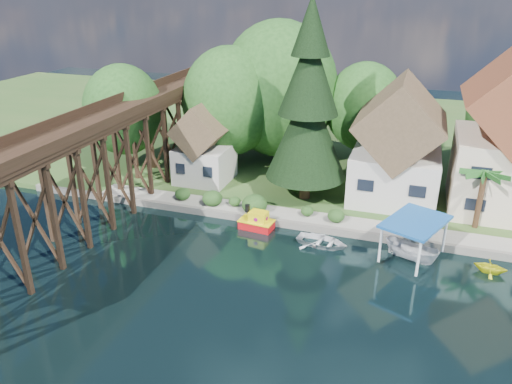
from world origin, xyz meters
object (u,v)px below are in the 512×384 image
house_center (511,143)px  trestle_bridge (102,158)px  boat_canopy (413,243)px  boat_yellow (491,265)px  boat_white_a (322,241)px  tugboat (257,222)px  shed (204,148)px  house_left (397,149)px  palm_tree (485,175)px  conifer (308,107)px

house_center → trestle_bridge: bearing=-160.5°
boat_canopy → boat_yellow: boat_canopy is taller
house_center → boat_white_a: size_ratio=3.49×
house_center → tugboat: 22.11m
trestle_bridge → house_center: bearing=19.5°
boat_canopy → shed: bearing=156.7°
trestle_bridge → boat_yellow: bearing=1.2°
trestle_bridge → house_left: bearing=25.2°
palm_tree → boat_canopy: palm_tree is taller
palm_tree → house_center: bearing=65.0°
trestle_bridge → conifer: (15.39, 8.17, 3.61)m
palm_tree → boat_canopy: 8.51m
palm_tree → boat_canopy: bearing=-127.6°
tugboat → boat_white_a: (5.68, -1.08, -0.20)m
boat_white_a → boat_canopy: boat_canopy is taller
conifer → boat_yellow: 18.86m
trestle_bridge → boat_white_a: 19.22m
palm_tree → tugboat: bearing=-164.0°
house_left → tugboat: 14.26m
tugboat → palm_tree: bearing=16.0°
house_left → boat_yellow: house_left is taller
house_center → boat_white_a: house_center is taller
house_center → boat_yellow: (-1.48, -10.67, -5.84)m
house_center → tugboat: size_ratio=4.67×
palm_tree → boat_yellow: bearing=-83.8°
conifer → boat_yellow: size_ratio=8.01×
trestle_bridge → palm_tree: trestle_bridge is taller
house_center → shed: 27.20m
shed → boat_yellow: shed is taller
shed → boat_white_a: bearing=-32.2°
house_left → tugboat: size_ratio=3.71×
house_left → boat_canopy: size_ratio=1.83×
conifer → boat_canopy: 14.47m
conifer → boat_yellow: (15.13, -7.52, -8.38)m
shed → boat_canopy: bearing=-23.3°
conifer → palm_tree: conifer is taller
house_left → house_center: (9.00, 0.50, 1.28)m
house_center → boat_yellow: size_ratio=6.33×
palm_tree → boat_white_a: size_ratio=1.30×
house_left → house_center: 9.10m
house_left → boat_white_a: (-4.45, -10.05, -4.73)m
boat_white_a → boat_canopy: size_ratio=0.66×
trestle_bridge → palm_tree: size_ratio=8.53×
house_center → palm_tree: 5.25m
house_left → palm_tree: bearing=-30.8°
tugboat → boat_canopy: (12.28, -1.23, 0.79)m
trestle_bridge → tugboat: trestle_bridge is taller
boat_canopy → palm_tree: bearing=52.4°
trestle_bridge → conifer: size_ratio=2.52×
boat_canopy → boat_yellow: 5.42m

